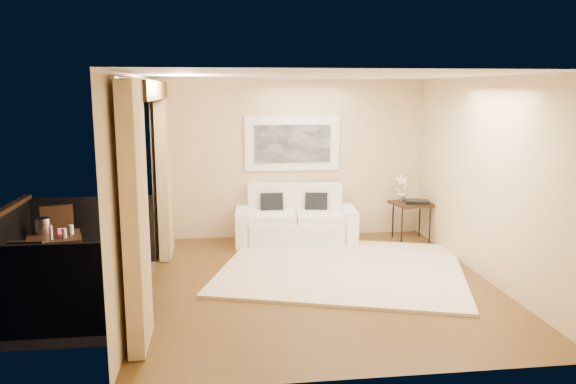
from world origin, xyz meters
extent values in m
plane|color=brown|center=(0.00, 0.00, 0.00)|extent=(5.00, 5.00, 0.00)
plane|color=white|center=(0.00, 0.00, 2.70)|extent=(5.00, 5.00, 0.00)
plane|color=#D0B88B|center=(0.00, 2.50, 1.35)|extent=(4.50, 0.00, 4.50)
plane|color=#D0B88B|center=(0.00, -2.50, 1.35)|extent=(4.50, 0.00, 4.50)
plane|color=#D0B88B|center=(2.25, 0.00, 1.35)|extent=(0.00, 5.00, 5.00)
plane|color=#D0B88B|center=(-2.25, 1.85, 1.35)|extent=(0.00, 2.70, 2.70)
plane|color=#D0B88B|center=(-2.25, -1.85, 1.35)|extent=(0.00, 2.70, 2.70)
plane|color=#D0B88B|center=(-2.25, 0.00, 2.55)|extent=(0.00, 2.40, 2.40)
cube|color=black|center=(-2.13, 0.00, 2.52)|extent=(0.28, 2.40, 0.22)
cube|color=#605B56|center=(-3.15, 0.00, -0.06)|extent=(1.80, 2.60, 0.12)
cube|color=black|center=(-3.15, 1.27, 0.50)|extent=(1.80, 0.06, 1.00)
cube|color=black|center=(-3.15, -1.27, 0.50)|extent=(1.80, 0.06, 1.00)
cube|color=tan|center=(-2.11, 1.55, 1.32)|extent=(0.16, 0.75, 2.62)
cube|color=tan|center=(-2.11, -1.55, 1.32)|extent=(0.16, 0.75, 2.62)
cylinder|color=#4C473F|center=(-2.11, 0.00, 2.63)|extent=(0.04, 4.80, 0.04)
cube|color=white|center=(-0.03, 2.47, 1.62)|extent=(1.62, 0.05, 0.92)
cube|color=black|center=(-0.03, 2.44, 1.62)|extent=(1.30, 0.02, 0.64)
cube|color=beige|center=(0.42, 0.52, 0.02)|extent=(4.05, 3.77, 0.04)
cube|color=white|center=(-0.03, 2.02, 0.20)|extent=(1.66, 0.97, 0.40)
cube|color=white|center=(-0.01, 2.35, 0.57)|extent=(1.61, 0.33, 0.77)
cube|color=white|center=(-0.91, 2.09, 0.29)|extent=(0.29, 0.86, 0.58)
cube|color=white|center=(0.84, 1.95, 0.29)|extent=(0.29, 0.86, 0.58)
cube|color=white|center=(-0.42, 2.02, 0.46)|extent=(0.81, 0.81, 0.13)
cube|color=white|center=(0.35, 1.96, 0.46)|extent=(0.81, 0.81, 0.13)
cube|color=black|center=(-0.41, 2.24, 0.62)|extent=(0.38, 0.18, 0.39)
cube|color=black|center=(0.34, 2.18, 0.62)|extent=(0.40, 0.25, 0.39)
cube|color=black|center=(1.93, 1.93, 0.63)|extent=(0.71, 0.71, 0.04)
cylinder|color=black|center=(1.69, 1.69, 0.31)|extent=(0.03, 0.03, 0.61)
cylinder|color=black|center=(2.17, 1.69, 0.31)|extent=(0.03, 0.03, 0.61)
cylinder|color=black|center=(1.69, 2.17, 0.31)|extent=(0.03, 0.03, 0.61)
cylinder|color=black|center=(2.17, 2.17, 0.31)|extent=(0.03, 0.03, 0.61)
cube|color=black|center=(1.99, 1.86, 0.68)|extent=(0.44, 0.36, 0.05)
imported|color=white|center=(1.80, 2.11, 0.88)|extent=(0.25, 0.18, 0.45)
cube|color=black|center=(-3.36, 0.10, 0.71)|extent=(0.76, 0.76, 0.05)
cylinder|color=black|center=(-3.61, -0.16, 0.34)|extent=(0.04, 0.04, 0.68)
cylinder|color=black|center=(-3.10, -0.16, 0.34)|extent=(0.04, 0.04, 0.68)
cylinder|color=black|center=(-3.61, 0.35, 0.34)|extent=(0.04, 0.04, 0.68)
cylinder|color=black|center=(-3.10, 0.35, 0.34)|extent=(0.04, 0.04, 0.68)
cube|color=black|center=(-3.55, 1.00, 0.45)|extent=(0.52, 0.52, 0.05)
cube|color=black|center=(-3.50, 0.82, 0.70)|extent=(0.42, 0.16, 0.55)
cylinder|color=black|center=(-3.44, 1.21, 0.22)|extent=(0.03, 0.03, 0.43)
cylinder|color=black|center=(-3.76, 1.12, 0.22)|extent=(0.03, 0.03, 0.43)
cylinder|color=black|center=(-3.34, 0.88, 0.22)|extent=(0.03, 0.03, 0.43)
cylinder|color=black|center=(-3.67, 0.79, 0.22)|extent=(0.03, 0.03, 0.43)
cube|color=black|center=(-3.45, -0.86, 0.41)|extent=(0.41, 0.41, 0.05)
cube|color=black|center=(-3.43, -0.68, 0.63)|extent=(0.38, 0.07, 0.50)
cylinder|color=black|center=(-3.61, -1.00, 0.19)|extent=(0.03, 0.03, 0.39)
cylinder|color=black|center=(-3.30, -1.02, 0.19)|extent=(0.03, 0.03, 0.39)
cylinder|color=black|center=(-3.59, -0.69, 0.19)|extent=(0.03, 0.03, 0.39)
cylinder|color=black|center=(-3.28, -0.71, 0.19)|extent=(0.03, 0.03, 0.39)
cylinder|color=silver|center=(-3.52, 0.24, 0.83)|extent=(0.18, 0.18, 0.20)
cylinder|color=red|center=(-3.30, 0.20, 0.77)|extent=(0.06, 0.06, 0.07)
cylinder|color=white|center=(-3.33, -0.08, 0.82)|extent=(0.04, 0.04, 0.18)
cylinder|color=silver|center=(-3.20, 0.00, 0.79)|extent=(0.06, 0.06, 0.12)
cylinder|color=white|center=(-3.16, 0.16, 0.79)|extent=(0.06, 0.06, 0.12)
camera|label=1|loc=(-1.32, -6.98, 2.54)|focal=35.00mm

